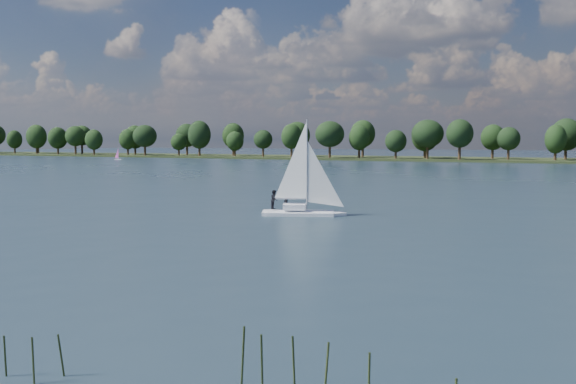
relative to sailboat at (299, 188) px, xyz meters
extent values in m
plane|color=#233342|center=(2.12, 65.04, -2.74)|extent=(700.00, 700.00, 0.00)
cube|color=black|center=(2.12, 177.04, -2.74)|extent=(660.00, 40.00, 1.50)
cube|color=white|center=(0.12, 0.00, -2.74)|extent=(7.72, 4.57, 0.88)
cube|color=white|center=(0.12, 0.00, -1.86)|extent=(2.52, 2.00, 0.55)
cylinder|color=#AFAFB6|center=(0.12, 0.00, 2.25)|extent=(0.13, 0.13, 8.78)
imported|color=black|center=(-1.60, 0.46, -1.24)|extent=(0.68, 0.81, 1.89)
imported|color=black|center=(-2.57, -0.25, -1.24)|extent=(0.83, 1.01, 1.89)
cube|color=white|center=(-131.54, 131.61, -2.74)|extent=(2.98, 1.45, 0.46)
cylinder|color=silver|center=(-131.54, 131.61, -0.43)|extent=(0.08, 0.08, 4.10)
cube|color=#55575A|center=(-181.27, 158.48, -2.74)|extent=(4.21, 2.46, 0.50)
cylinder|color=#283316|center=(18.11, -41.73, -1.67)|extent=(3.20, 3.20, 2.25)
camera|label=1|loc=(25.29, -56.96, 4.70)|focal=40.00mm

